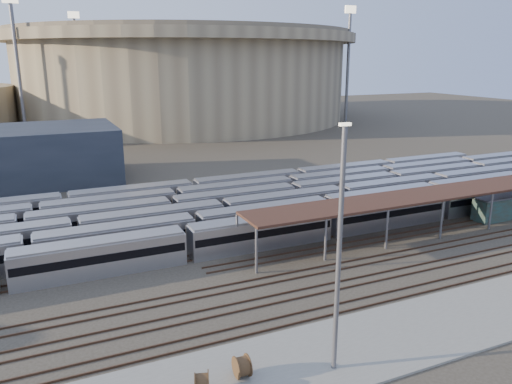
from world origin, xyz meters
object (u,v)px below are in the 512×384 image
object	(u,v)px
teal_boxcar	(512,206)
yard_light_pole	(339,252)
cable_reel_west	(242,366)
cable_reel_east	(202,384)

from	to	relation	value
teal_boxcar	yard_light_pole	world-z (taller)	yard_light_pole
yard_light_pole	teal_boxcar	bearing A→B (deg)	25.33
yard_light_pole	cable_reel_west	bearing A→B (deg)	164.93
cable_reel_west	yard_light_pole	xyz separation A→B (m)	(6.61, -1.78, 8.30)
teal_boxcar	cable_reel_east	world-z (taller)	teal_boxcar
cable_reel_west	yard_light_pole	size ratio (longest dim) A/B	0.09
teal_boxcar	cable_reel_east	bearing A→B (deg)	-160.10
cable_reel_east	yard_light_pole	xyz separation A→B (m)	(9.87, -1.03, 8.28)
teal_boxcar	yard_light_pole	size ratio (longest dim) A/B	0.74
teal_boxcar	yard_light_pole	bearing A→B (deg)	-154.91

